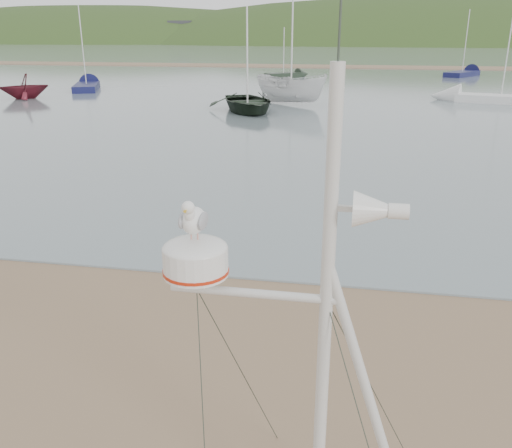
% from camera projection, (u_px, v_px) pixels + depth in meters
% --- Properties ---
extents(ground, '(560.00, 560.00, 0.00)m').
position_uv_depth(ground, '(104.00, 405.00, 6.99)').
color(ground, brown).
rests_on(ground, ground).
extents(water, '(560.00, 256.00, 0.04)m').
position_uv_depth(water, '(348.00, 51.00, 129.19)').
color(water, slate).
rests_on(water, ground).
extents(sandbar, '(560.00, 7.00, 0.07)m').
position_uv_depth(sandbar, '(337.00, 67.00, 71.77)').
color(sandbar, brown).
rests_on(sandbar, water).
extents(hill_ridge, '(620.00, 180.00, 80.00)m').
position_uv_depth(hill_ridge, '(396.00, 92.00, 228.01)').
color(hill_ridge, '#253A17').
rests_on(hill_ridge, ground).
extents(far_cottages, '(294.40, 6.30, 8.00)m').
position_uv_depth(far_cottages, '(362.00, 32.00, 186.59)').
color(far_cottages, beige).
rests_on(far_cottages, ground).
extents(mast_rig, '(2.35, 2.51, 5.30)m').
position_uv_depth(mast_rig, '(312.00, 427.00, 4.75)').
color(mast_rig, silver).
rests_on(mast_rig, ground).
extents(boat_dark, '(4.04, 2.70, 5.50)m').
position_uv_depth(boat_dark, '(247.00, 63.00, 30.99)').
color(boat_dark, black).
rests_on(boat_dark, water).
extents(boat_red, '(3.16, 3.21, 3.24)m').
position_uv_depth(boat_red, '(22.00, 75.00, 37.65)').
color(boat_red, '#57141F').
rests_on(boat_red, water).
extents(boat_white, '(2.62, 2.59, 5.17)m').
position_uv_depth(boat_white, '(292.00, 63.00, 34.31)').
color(boat_white, silver).
rests_on(boat_white, water).
extents(sailboat_blue_near, '(4.23, 7.22, 7.04)m').
position_uv_depth(sailboat_blue_near, '(89.00, 85.00, 45.33)').
color(sailboat_blue_near, '#121440').
rests_on(sailboat_blue_near, ground).
extents(sailboat_blue_far, '(5.27, 7.11, 7.20)m').
position_uv_depth(sailboat_blue_far, '(469.00, 73.00, 58.19)').
color(sailboat_blue_far, '#121440').
rests_on(sailboat_blue_far, ground).
extents(sailboat_dark_mid, '(4.61, 4.52, 5.23)m').
position_uv_depth(sailboat_dark_mid, '(293.00, 75.00, 55.55)').
color(sailboat_dark_mid, black).
rests_on(sailboat_dark_mid, ground).
extents(sailboat_white_near, '(7.55, 3.83, 7.29)m').
position_uv_depth(sailboat_white_near, '(469.00, 97.00, 36.64)').
color(sailboat_white_near, silver).
rests_on(sailboat_white_near, ground).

